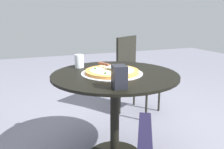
# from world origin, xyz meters

# --- Properties ---
(patio_table) EXTENTS (0.92, 0.92, 0.69)m
(patio_table) POSITION_xyz_m (0.00, 0.00, 0.53)
(patio_table) COLOR black
(patio_table) RESTS_ON ground
(pizza_on_tray) EXTENTS (0.44, 0.44, 0.05)m
(pizza_on_tray) POSITION_xyz_m (0.02, -0.01, 0.70)
(pizza_on_tray) COLOR silver
(pizza_on_tray) RESTS_ON patio_table
(pizza_server) EXTENTS (0.12, 0.21, 0.02)m
(pizza_server) POSITION_xyz_m (0.03, -0.05, 0.74)
(pizza_server) COLOR silver
(pizza_server) RESTS_ON pizza_on_tray
(drinking_cup) EXTENTS (0.07, 0.07, 0.10)m
(drinking_cup) POSITION_xyz_m (0.19, -0.29, 0.74)
(drinking_cup) COLOR silver
(drinking_cup) RESTS_ON patio_table
(napkin_dispenser) EXTENTS (0.09, 0.10, 0.13)m
(napkin_dispenser) POSITION_xyz_m (0.11, 0.33, 0.76)
(napkin_dispenser) COLOR black
(napkin_dispenser) RESTS_ON patio_table
(patio_chair_corner) EXTENTS (0.55, 0.55, 0.87)m
(patio_chair_corner) POSITION_xyz_m (-0.57, -0.78, 0.51)
(patio_chair_corner) COLOR black
(patio_chair_corner) RESTS_ON ground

